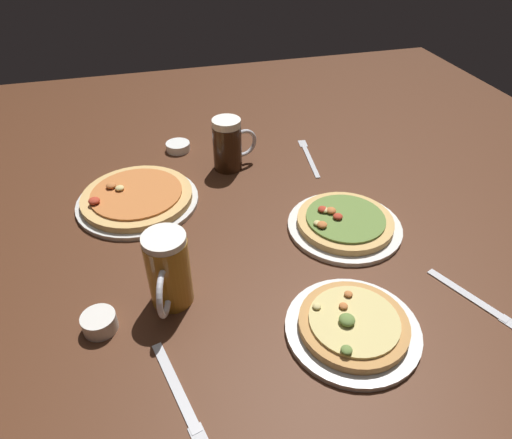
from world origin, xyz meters
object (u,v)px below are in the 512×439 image
(pizza_plate_far, at_px, (137,198))
(beer_mug_dark, at_px, (229,144))
(fork_left, at_px, (309,157))
(beer_mug_amber, at_px, (168,271))
(ramekin_butter, at_px, (178,147))
(pizza_plate_near, at_px, (353,326))
(pizza_plate_side, at_px, (344,223))
(ramekin_sauce, at_px, (99,322))
(knife_spare, at_px, (180,396))
(knife_right, at_px, (477,301))

(pizza_plate_far, xyz_separation_m, beer_mug_dark, (0.28, 0.12, 0.06))
(fork_left, bearing_deg, beer_mug_amber, -134.76)
(ramekin_butter, bearing_deg, beer_mug_amber, -98.22)
(pizza_plate_near, height_order, pizza_plate_side, pizza_plate_near)
(pizza_plate_near, distance_m, ramekin_sauce, 0.49)
(pizza_plate_near, bearing_deg, pizza_plate_far, 124.72)
(ramekin_sauce, height_order, knife_spare, ramekin_sauce)
(knife_right, bearing_deg, beer_mug_dark, 119.99)
(pizza_plate_far, height_order, beer_mug_dark, beer_mug_dark)
(knife_right, bearing_deg, pizza_plate_near, -179.60)
(ramekin_sauce, relative_size, knife_spare, 0.28)
(pizza_plate_side, bearing_deg, knife_right, -60.57)
(beer_mug_dark, height_order, ramekin_butter, beer_mug_dark)
(pizza_plate_side, height_order, fork_left, pizza_plate_side)
(pizza_plate_near, distance_m, fork_left, 0.68)
(ramekin_butter, xyz_separation_m, knife_spare, (-0.11, -0.86, -0.01))
(pizza_plate_far, relative_size, beer_mug_dark, 2.07)
(beer_mug_dark, xyz_separation_m, fork_left, (0.25, -0.01, -0.07))
(pizza_plate_side, xyz_separation_m, ramekin_butter, (-0.35, 0.51, -0.00))
(knife_right, bearing_deg, beer_mug_amber, 164.48)
(beer_mug_amber, bearing_deg, beer_mug_dark, 65.11)
(pizza_plate_near, height_order, knife_spare, pizza_plate_near)
(pizza_plate_near, distance_m, ramekin_butter, 0.84)
(pizza_plate_side, bearing_deg, beer_mug_dark, 120.44)
(pizza_plate_near, bearing_deg, knife_right, 0.40)
(beer_mug_dark, relative_size, ramekin_sauce, 2.34)
(fork_left, bearing_deg, knife_right, -78.84)
(beer_mug_dark, height_order, fork_left, beer_mug_dark)
(ramekin_butter, bearing_deg, pizza_plate_side, -55.47)
(beer_mug_dark, bearing_deg, knife_right, -60.01)
(pizza_plate_far, distance_m, beer_mug_dark, 0.31)
(knife_right, bearing_deg, ramekin_sauce, 170.13)
(beer_mug_dark, distance_m, ramekin_sauce, 0.65)
(pizza_plate_side, relative_size, ramekin_butter, 3.72)
(pizza_plate_near, xyz_separation_m, knife_spare, (-0.34, -0.05, -0.01))
(pizza_plate_side, xyz_separation_m, fork_left, (0.04, 0.36, -0.01))
(ramekin_sauce, height_order, fork_left, ramekin_sauce)
(ramekin_butter, relative_size, fork_left, 0.33)
(ramekin_sauce, height_order, ramekin_butter, ramekin_sauce)
(pizza_plate_near, relative_size, knife_spare, 1.11)
(beer_mug_dark, bearing_deg, beer_mug_amber, -114.89)
(pizza_plate_far, height_order, knife_spare, pizza_plate_far)
(pizza_plate_side, height_order, beer_mug_dark, beer_mug_dark)
(beer_mug_dark, relative_size, fork_left, 0.67)
(pizza_plate_far, relative_size, fork_left, 1.38)
(knife_spare, bearing_deg, knife_right, 4.98)
(pizza_plate_side, distance_m, ramekin_butter, 0.62)
(pizza_plate_far, height_order, pizza_plate_side, pizza_plate_far)
(beer_mug_dark, distance_m, ramekin_butter, 0.21)
(ramekin_butter, distance_m, knife_right, 0.96)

